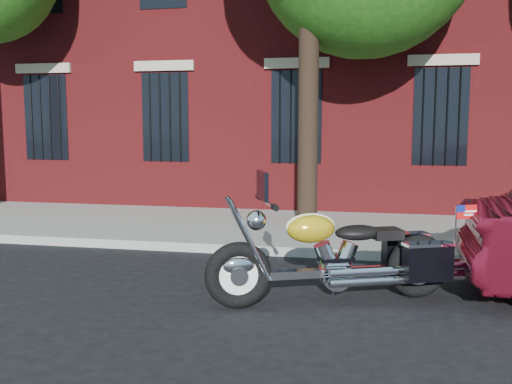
# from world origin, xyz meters

# --- Properties ---
(ground) EXTENTS (120.00, 120.00, 0.00)m
(ground) POSITION_xyz_m (0.00, 0.00, 0.00)
(ground) COLOR black
(ground) RESTS_ON ground
(curb) EXTENTS (40.00, 0.16, 0.15)m
(curb) POSITION_xyz_m (0.00, 1.38, 0.07)
(curb) COLOR gray
(curb) RESTS_ON ground
(sidewalk) EXTENTS (40.00, 3.60, 0.15)m
(sidewalk) POSITION_xyz_m (0.00, 3.26, 0.07)
(sidewalk) COLOR gray
(sidewalk) RESTS_ON ground
(motorcycle) EXTENTS (3.00, 1.57, 1.55)m
(motorcycle) POSITION_xyz_m (1.35, -0.81, 0.52)
(motorcycle) COLOR black
(motorcycle) RESTS_ON ground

